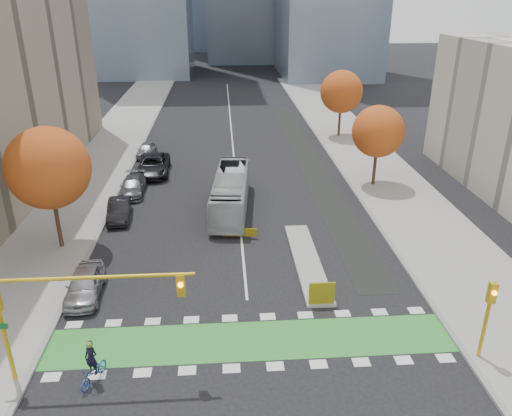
{
  "coord_description": "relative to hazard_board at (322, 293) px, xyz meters",
  "views": [
    {
      "loc": [
        -1.12,
        -18.27,
        15.74
      ],
      "look_at": [
        0.9,
        10.88,
        3.0
      ],
      "focal_mm": 35.0,
      "sensor_mm": 36.0,
      "label": 1
    }
  ],
  "objects": [
    {
      "name": "traffic_signal_west",
      "position": [
        -11.93,
        -4.71,
        3.23
      ],
      "size": [
        8.53,
        0.56,
        5.2
      ],
      "color": "#BF9914",
      "rests_on": "ground"
    },
    {
      "name": "bike_lane_paint",
      "position": [
        3.5,
        25.8,
        -0.8
      ],
      "size": [
        2.5,
        50.0,
        0.01
      ],
      "primitive_type": "cube",
      "color": "black",
      "rests_on": "ground"
    },
    {
      "name": "curb_east",
      "position": [
        6.0,
        15.8,
        -0.73
      ],
      "size": [
        0.3,
        120.0,
        0.16
      ],
      "primitive_type": "cube",
      "color": "gray",
      "rests_on": "ground"
    },
    {
      "name": "tree_west",
      "position": [
        -16.0,
        7.8,
        4.82
      ],
      "size": [
        5.2,
        5.2,
        8.22
      ],
      "color": "#332114",
      "rests_on": "ground"
    },
    {
      "name": "sidewalk_west",
      "position": [
        -17.5,
        15.8,
        -0.73
      ],
      "size": [
        7.0,
        120.0,
        0.15
      ],
      "primitive_type": "cube",
      "color": "gray",
      "rests_on": "ground"
    },
    {
      "name": "median_island",
      "position": [
        0.0,
        4.8,
        -0.72
      ],
      "size": [
        1.6,
        10.0,
        0.16
      ],
      "primitive_type": "cube",
      "color": "gray",
      "rests_on": "ground"
    },
    {
      "name": "parked_car_c",
      "position": [
        -12.77,
        17.27,
        -0.11
      ],
      "size": [
        2.0,
        4.78,
        1.38
      ],
      "primitive_type": "imported",
      "rotation": [
        0.0,
        0.0,
        0.02
      ],
      "color": "#535459",
      "rests_on": "ground"
    },
    {
      "name": "hazard_board",
      "position": [
        0.0,
        0.0,
        0.0
      ],
      "size": [
        1.4,
        0.12,
        1.3
      ],
      "primitive_type": "cube",
      "color": "yellow",
      "rests_on": "median_island"
    },
    {
      "name": "tree_east_near",
      "position": [
        8.0,
        17.8,
        4.06
      ],
      "size": [
        4.4,
        4.4,
        7.08
      ],
      "color": "#332114",
      "rests_on": "ground"
    },
    {
      "name": "sidewalk_east",
      "position": [
        9.5,
        15.8,
        -0.73
      ],
      "size": [
        7.0,
        120.0,
        0.15
      ],
      "primitive_type": "cube",
      "color": "gray",
      "rests_on": "ground"
    },
    {
      "name": "parked_car_e",
      "position": [
        -13.0,
        27.8,
        -0.11
      ],
      "size": [
        1.96,
        4.16,
        1.37
      ],
      "primitive_type": "imported",
      "rotation": [
        0.0,
        0.0,
        -0.08
      ],
      "color": "gray",
      "rests_on": "ground"
    },
    {
      "name": "bike_crossing",
      "position": [
        -4.0,
        -2.7,
        -0.79
      ],
      "size": [
        20.0,
        3.0,
        0.01
      ],
      "primitive_type": "cube",
      "color": "#2E8E30",
      "rests_on": "ground"
    },
    {
      "name": "traffic_signal_east",
      "position": [
        6.5,
        -4.71,
        1.93
      ],
      "size": [
        0.35,
        0.43,
        4.1
      ],
      "color": "#BF9914",
      "rests_on": "ground"
    },
    {
      "name": "bus",
      "position": [
        -4.6,
        13.44,
        0.67
      ],
      "size": [
        3.43,
        10.71,
        2.93
      ],
      "primitive_type": "imported",
      "rotation": [
        0.0,
        0.0,
        -0.09
      ],
      "color": "#B2B9BA",
      "rests_on": "ground"
    },
    {
      "name": "curb_west",
      "position": [
        -14.0,
        15.8,
        -0.73
      ],
      "size": [
        0.3,
        120.0,
        0.16
      ],
      "primitive_type": "cube",
      "color": "gray",
      "rests_on": "ground"
    },
    {
      "name": "ground",
      "position": [
        -4.0,
        -4.2,
        -0.8
      ],
      "size": [
        300.0,
        300.0,
        0.0
      ],
      "primitive_type": "plane",
      "color": "black",
      "rests_on": "ground"
    },
    {
      "name": "cyclist",
      "position": [
        -11.0,
        -5.0,
        -0.09
      ],
      "size": [
        1.28,
        1.95,
        2.13
      ],
      "rotation": [
        0.0,
        0.0,
        -0.38
      ],
      "color": "#204292",
      "rests_on": "ground"
    },
    {
      "name": "parked_car_a",
      "position": [
        -13.0,
        1.88,
        -0.04
      ],
      "size": [
        2.01,
        4.56,
        1.53
      ],
      "primitive_type": "imported",
      "rotation": [
        0.0,
        0.0,
        0.05
      ],
      "color": "#99989D",
      "rests_on": "ground"
    },
    {
      "name": "parked_car_d",
      "position": [
        -11.63,
        22.27,
        0.05
      ],
      "size": [
        3.0,
        6.2,
        1.7
      ],
      "primitive_type": "imported",
      "rotation": [
        0.0,
        0.0,
        0.03
      ],
      "color": "black",
      "rests_on": "ground"
    },
    {
      "name": "tree_east_far",
      "position": [
        8.5,
        33.8,
        4.44
      ],
      "size": [
        4.8,
        4.8,
        7.65
      ],
      "color": "#332114",
      "rests_on": "ground"
    },
    {
      "name": "centre_line",
      "position": [
        -4.0,
        35.8,
        -0.8
      ],
      "size": [
        0.15,
        70.0,
        0.01
      ],
      "primitive_type": "cube",
      "color": "silver",
      "rests_on": "ground"
    },
    {
      "name": "parked_car_b",
      "position": [
        -13.0,
        12.27,
        -0.09
      ],
      "size": [
        1.93,
        4.46,
        1.43
      ],
      "primitive_type": "imported",
      "rotation": [
        0.0,
        0.0,
        0.1
      ],
      "color": "black",
      "rests_on": "ground"
    }
  ]
}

